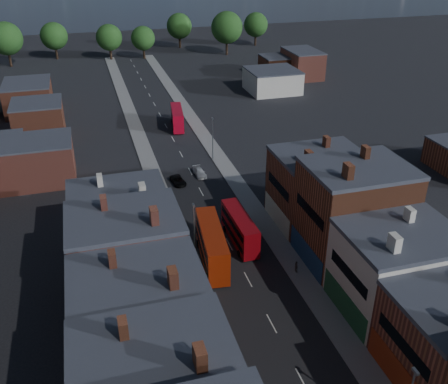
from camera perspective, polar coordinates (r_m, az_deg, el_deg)
pavement_west at (r=81.95m, az=-7.38°, el=0.10°), size 3.00×200.00×0.12m
pavement_east at (r=84.51m, az=1.33°, el=1.24°), size 3.00×200.00×0.12m
lamp_post_2 at (r=62.70m, az=-3.41°, el=-4.13°), size 0.25×0.70×8.12m
lamp_post_3 at (r=91.08m, az=-1.31°, el=6.46°), size 0.25×0.70×8.12m
bus_0 at (r=63.13m, az=-1.39°, el=-6.03°), size 3.77×11.69×4.96m
bus_1 at (r=67.20m, az=1.82°, el=-4.13°), size 2.64×9.90×4.26m
bus_2 at (r=108.20m, az=-5.38°, el=8.47°), size 3.49×9.91×4.19m
car_2 at (r=83.92m, az=-5.26°, el=1.32°), size 2.41×4.33×1.15m
car_3 at (r=86.47m, az=-2.81°, el=2.25°), size 1.95×4.22×1.19m
ped_3 at (r=62.95m, az=8.26°, el=-8.43°), size 0.49×0.95×1.58m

